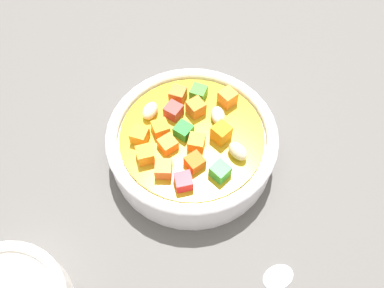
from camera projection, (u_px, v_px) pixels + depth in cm
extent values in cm
cube|color=#565451|center=(192.00, 158.00, 49.28)|extent=(140.00, 140.00, 2.00)
cylinder|color=white|center=(192.00, 146.00, 46.69)|extent=(19.79, 19.79, 4.09)
torus|color=white|center=(192.00, 135.00, 44.60)|extent=(19.99, 19.99, 1.38)
cylinder|color=gold|center=(192.00, 136.00, 44.78)|extent=(16.81, 16.81, 0.40)
ellipsoid|color=beige|center=(150.00, 111.00, 45.48)|extent=(2.18, 2.82, 1.51)
cube|color=red|center=(184.00, 182.00, 40.65)|extent=(2.31, 2.31, 1.46)
ellipsoid|color=beige|center=(238.00, 151.00, 42.48)|extent=(2.92, 2.89, 1.67)
cube|color=green|center=(200.00, 93.00, 46.94)|extent=(2.15, 2.15, 1.46)
cube|color=orange|center=(168.00, 144.00, 43.16)|extent=(2.53, 2.53, 1.31)
ellipsoid|color=beige|center=(218.00, 115.00, 45.24)|extent=(2.22, 2.84, 1.33)
cube|color=green|center=(184.00, 129.00, 44.20)|extent=(2.41, 2.41, 1.34)
cube|color=green|center=(220.00, 171.00, 41.23)|extent=(2.50, 2.50, 1.57)
cube|color=orange|center=(140.00, 135.00, 43.61)|extent=(2.06, 2.06, 1.59)
cube|color=orange|center=(195.00, 162.00, 41.93)|extent=(2.53, 2.53, 1.36)
cube|color=#D95E29|center=(163.00, 169.00, 41.37)|extent=(1.97, 1.97, 1.57)
cube|color=orange|center=(221.00, 132.00, 43.55)|extent=(2.51, 2.51, 2.11)
cube|color=orange|center=(196.00, 142.00, 43.28)|extent=(1.90, 1.90, 1.36)
cube|color=#D96022|center=(178.00, 94.00, 46.74)|extent=(2.11, 2.11, 1.57)
cube|color=#BD3731|center=(173.00, 111.00, 45.47)|extent=(2.38, 2.38, 1.53)
cube|color=orange|center=(145.00, 155.00, 42.25)|extent=(2.36, 2.36, 1.67)
cube|color=orange|center=(197.00, 108.00, 45.57)|extent=(2.53, 2.53, 1.74)
cube|color=orange|center=(161.00, 127.00, 44.38)|extent=(2.44, 2.44, 1.30)
cube|color=orange|center=(228.00, 98.00, 46.28)|extent=(2.53, 2.53, 1.86)
ellipsoid|color=silver|center=(279.00, 276.00, 40.18)|extent=(4.28, 4.02, 0.92)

